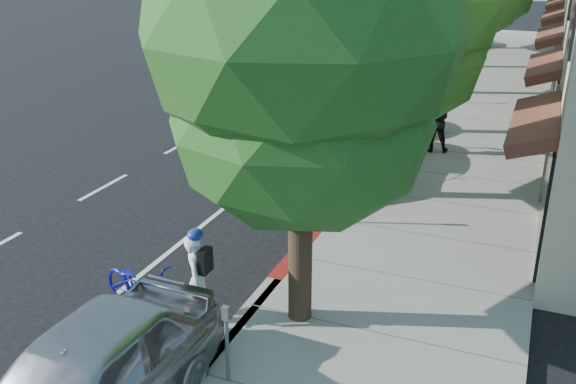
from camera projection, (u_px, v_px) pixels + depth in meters
The scene contains 13 objects.
ground at pixel (294, 262), 13.08m from camera, with size 120.00×120.00×0.00m, color black.
sidewalk at pixel (464, 156), 19.13m from camera, with size 4.60×56.00×0.15m, color gray.
curb at pixel (388, 147), 19.93m from camera, with size 0.30×56.00×0.15m, color #9E998E.
curb_red_segment at pixel (311, 239), 13.91m from camera, with size 0.32×4.00×0.15m, color maroon.
street_tree_0 at pixel (302, 42), 9.26m from camera, with size 4.80×4.80×7.75m.
cyclist at pixel (198, 280), 10.76m from camera, with size 0.60×0.40×1.66m, color white.
bicycle at pixel (140, 288), 11.16m from camera, with size 0.67×1.92×1.01m, color #151591.
silver_suv at pixel (345, 146), 17.75m from camera, with size 2.55×5.52×1.53m, color silver.
dark_sedan at pixel (354, 114), 21.04m from camera, with size 1.56×4.47×1.47m, color black.
white_pickup at pixel (400, 61), 29.92m from camera, with size 2.04×5.03×1.46m, color silver.
dark_suv_far at pixel (452, 34), 37.26m from camera, with size 1.88×4.67×1.59m, color black.
near_car_a at pixel (83, 384), 8.32m from camera, with size 1.88×4.68×1.59m, color #AAAAAF.
pedestrian at pixel (435, 121), 18.99m from camera, with size 0.91×0.71×1.87m, color black.
Camera 1 is at (4.24, -10.79, 6.23)m, focal length 40.00 mm.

